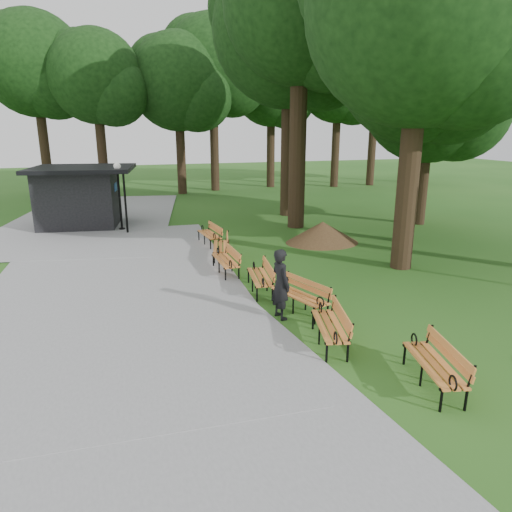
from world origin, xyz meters
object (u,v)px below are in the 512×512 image
object	(u,v)px
bench_4	(225,261)
lawn_tree_0	(424,6)
bench_1	(329,326)
bench_6	(209,235)
bench_3	(260,277)
lamp_post	(118,182)
lawn_tree_5	(431,95)
lawn_tree_2	(301,6)
lawn_tree_4	(290,29)
bench_2	(300,296)
bench_5	(220,246)
person	(281,284)
dirt_mound	(322,232)
bench_0	(434,365)
lawn_tree_1	(419,61)
kiosk	(79,197)

from	to	relation	value
bench_4	lawn_tree_0	bearing A→B (deg)	77.73
bench_1	bench_6	size ratio (longest dim) A/B	1.00
bench_3	bench_6	size ratio (longest dim) A/B	1.00
lamp_post	lawn_tree_5	size ratio (longest dim) A/B	0.34
lawn_tree_2	lawn_tree_4	xyz separation A→B (m)	(0.72, 3.09, -0.30)
bench_2	bench_4	xyz separation A→B (m)	(-1.08, 3.82, 0.00)
lawn_tree_2	lawn_tree_5	world-z (taller)	lawn_tree_2
bench_5	person	bearing A→B (deg)	15.17
bench_6	lawn_tree_4	xyz separation A→B (m)	(5.47, 5.37, 8.99)
dirt_mound	bench_0	world-z (taller)	dirt_mound
lawn_tree_0	lawn_tree_1	xyz separation A→B (m)	(2.35, 3.28, -1.05)
lawn_tree_1	bench_3	bearing A→B (deg)	-152.04
bench_4	bench_0	bearing A→B (deg)	13.57
lawn_tree_2	lawn_tree_0	bearing A→B (deg)	-82.59
kiosk	lawn_tree_1	distance (m)	16.24
bench_3	bench_5	world-z (taller)	same
lamp_post	bench_0	world-z (taller)	lamp_post
lamp_post	dirt_mound	size ratio (longest dim) A/B	1.20
lawn_tree_2	bench_5	bearing A→B (deg)	-137.78
bench_2	lawn_tree_0	size ratio (longest dim) A/B	0.16
lawn_tree_0	lawn_tree_4	world-z (taller)	lawn_tree_4
bench_5	bench_6	size ratio (longest dim) A/B	1.00
bench_2	lawn_tree_5	xyz separation A→B (m)	(10.12, 8.82, 5.71)
lawn_tree_1	lawn_tree_0	bearing A→B (deg)	-125.66
bench_5	lawn_tree_5	size ratio (longest dim) A/B	0.20
lawn_tree_2	lawn_tree_4	bearing A→B (deg)	76.97
bench_0	lawn_tree_2	world-z (taller)	lawn_tree_2
kiosk	bench_0	size ratio (longest dim) A/B	2.43
lamp_post	bench_4	world-z (taller)	lamp_post
kiosk	bench_1	bearing A→B (deg)	-60.34
bench_0	bench_3	bearing A→B (deg)	-152.17
person	lawn_tree_4	bearing A→B (deg)	-31.88
bench_1	lawn_tree_5	size ratio (longest dim) A/B	0.20
lamp_post	lawn_tree_4	world-z (taller)	lawn_tree_4
bench_0	bench_3	xyz separation A→B (m)	(-1.53, 5.89, 0.00)
bench_2	lawn_tree_0	xyz separation A→B (m)	(4.89, 2.66, 7.76)
bench_5	lawn_tree_2	xyz separation A→B (m)	(4.76, 4.32, 9.28)
bench_2	bench_3	distance (m)	1.88
lawn_tree_2	lawn_tree_5	bearing A→B (deg)	-10.76
lawn_tree_0	lawn_tree_4	size ratio (longest dim) A/B	0.89
bench_5	bench_1	bearing A→B (deg)	18.66
bench_6	lawn_tree_1	size ratio (longest dim) A/B	0.18
bench_0	lawn_tree_5	world-z (taller)	lawn_tree_5
bench_6	lawn_tree_5	bearing A→B (deg)	89.92
bench_2	bench_6	size ratio (longest dim) A/B	1.00
lawn_tree_5	dirt_mound	bearing A→B (deg)	-161.52
bench_1	lawn_tree_1	xyz separation A→B (m)	(7.33, 7.88, 6.71)
bench_3	lawn_tree_1	distance (m)	11.06
kiosk	lawn_tree_0	size ratio (longest dim) A/B	0.39
lamp_post	bench_5	world-z (taller)	lamp_post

